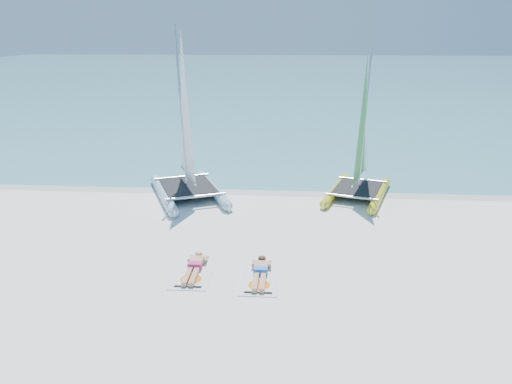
{
  "coord_description": "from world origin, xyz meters",
  "views": [
    {
      "loc": [
        0.41,
        -13.75,
        6.19
      ],
      "look_at": [
        -0.67,
        1.2,
        1.32
      ],
      "focal_mm": 35.0,
      "sensor_mm": 36.0,
      "label": 1
    }
  ],
  "objects_px": {
    "catamaran_yellow": "(362,149)",
    "towel_b": "(260,279)",
    "catamaran_blue": "(186,146)",
    "sunbather_a": "(195,266)",
    "towel_a": "(193,273)",
    "sunbather_b": "(260,272)"
  },
  "relations": [
    {
      "from": "towel_a",
      "to": "towel_b",
      "type": "distance_m",
      "value": 1.8
    },
    {
      "from": "catamaran_blue",
      "to": "towel_b",
      "type": "distance_m",
      "value": 7.74
    },
    {
      "from": "catamaran_yellow",
      "to": "sunbather_a",
      "type": "xyz_separation_m",
      "value": [
        -5.27,
        -7.1,
        -1.7
      ]
    },
    {
      "from": "towel_a",
      "to": "towel_b",
      "type": "bearing_deg",
      "value": -5.53
    },
    {
      "from": "catamaran_yellow",
      "to": "towel_b",
      "type": "distance_m",
      "value": 8.43
    },
    {
      "from": "catamaran_yellow",
      "to": "towel_a",
      "type": "bearing_deg",
      "value": -108.5
    },
    {
      "from": "towel_b",
      "to": "sunbather_b",
      "type": "bearing_deg",
      "value": 90.0
    },
    {
      "from": "towel_a",
      "to": "sunbather_a",
      "type": "xyz_separation_m",
      "value": [
        0.0,
        0.19,
        0.11
      ]
    },
    {
      "from": "catamaran_blue",
      "to": "sunbather_a",
      "type": "xyz_separation_m",
      "value": [
        1.48,
        -6.36,
        -1.86
      ]
    },
    {
      "from": "catamaran_blue",
      "to": "towel_a",
      "type": "relative_size",
      "value": 3.59
    },
    {
      "from": "towel_a",
      "to": "sunbather_b",
      "type": "xyz_separation_m",
      "value": [
        1.79,
        0.02,
        0.11
      ]
    },
    {
      "from": "towel_a",
      "to": "catamaran_blue",
      "type": "bearing_deg",
      "value": 102.75
    },
    {
      "from": "catamaran_blue",
      "to": "sunbather_a",
      "type": "distance_m",
      "value": 6.8
    },
    {
      "from": "towel_b",
      "to": "catamaran_blue",
      "type": "bearing_deg",
      "value": 115.97
    },
    {
      "from": "sunbather_a",
      "to": "towel_a",
      "type": "bearing_deg",
      "value": -90.0
    },
    {
      "from": "sunbather_b",
      "to": "catamaran_blue",
      "type": "bearing_deg",
      "value": 116.63
    },
    {
      "from": "catamaran_blue",
      "to": "catamaran_yellow",
      "type": "height_order",
      "value": "catamaran_blue"
    },
    {
      "from": "sunbather_a",
      "to": "sunbather_b",
      "type": "bearing_deg",
      "value": -5.53
    },
    {
      "from": "catamaran_blue",
      "to": "catamaran_yellow",
      "type": "distance_m",
      "value": 6.79
    },
    {
      "from": "towel_b",
      "to": "sunbather_b",
      "type": "relative_size",
      "value": 1.07
    },
    {
      "from": "towel_a",
      "to": "sunbather_b",
      "type": "height_order",
      "value": "sunbather_b"
    },
    {
      "from": "catamaran_blue",
      "to": "sunbather_b",
      "type": "bearing_deg",
      "value": -86.65
    }
  ]
}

